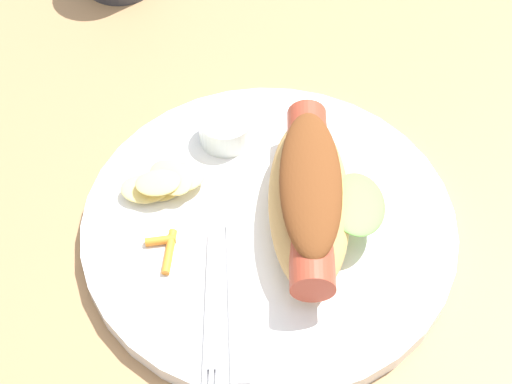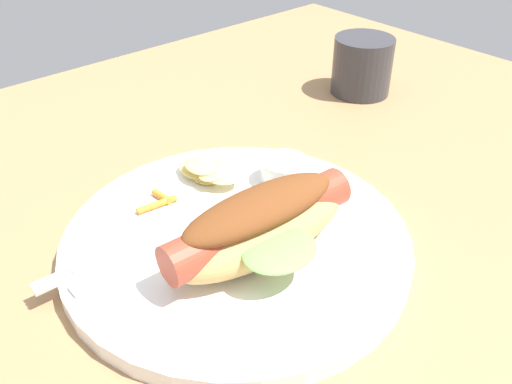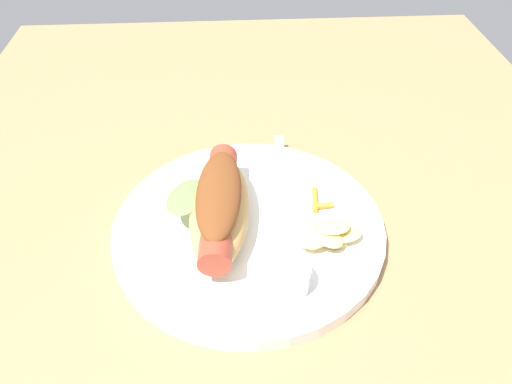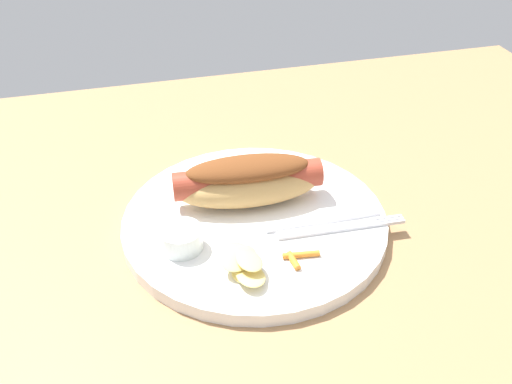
% 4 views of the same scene
% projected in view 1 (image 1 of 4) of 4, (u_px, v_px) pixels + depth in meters
% --- Properties ---
extents(ground_plane, '(1.20, 0.90, 0.02)m').
position_uv_depth(ground_plane, '(234.00, 238.00, 0.61)').
color(ground_plane, '#9E754C').
extents(plate, '(0.30, 0.30, 0.02)m').
position_uv_depth(plate, '(267.00, 220.00, 0.60)').
color(plate, white).
rests_on(plate, ground_plane).
extents(hot_dog, '(0.17, 0.10, 0.06)m').
position_uv_depth(hot_dog, '(308.00, 193.00, 0.57)').
color(hot_dog, tan).
rests_on(hot_dog, plate).
extents(sauce_ramekin, '(0.05, 0.05, 0.02)m').
position_uv_depth(sauce_ramekin, '(224.00, 129.00, 0.63)').
color(sauce_ramekin, white).
rests_on(sauce_ramekin, plate).
extents(fork, '(0.15, 0.02, 0.00)m').
position_uv_depth(fork, '(211.00, 313.00, 0.53)').
color(fork, silver).
rests_on(fork, plate).
extents(knife, '(0.13, 0.01, 0.00)m').
position_uv_depth(knife, '(236.00, 298.00, 0.54)').
color(knife, silver).
rests_on(knife, plate).
extents(chips_pile, '(0.05, 0.08, 0.02)m').
position_uv_depth(chips_pile, '(162.00, 182.00, 0.60)').
color(chips_pile, '#E7CD72').
rests_on(chips_pile, plate).
extents(carrot_garnish, '(0.04, 0.02, 0.01)m').
position_uv_depth(carrot_garnish, '(164.00, 247.00, 0.57)').
color(carrot_garnish, orange).
rests_on(carrot_garnish, plate).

